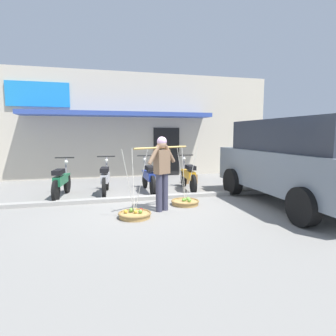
{
  "coord_description": "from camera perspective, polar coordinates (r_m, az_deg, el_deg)",
  "views": [
    {
      "loc": [
        -1.53,
        -6.65,
        1.76
      ],
      "look_at": [
        0.37,
        0.6,
        0.85
      ],
      "focal_mm": 30.32,
      "sensor_mm": 36.0,
      "label": 1
    }
  ],
  "objects": [
    {
      "name": "motorcycle_third_in_row",
      "position": [
        8.6,
        -3.91,
        -1.84
      ],
      "size": [
        0.54,
        1.82,
        1.09
      ],
      "color": "black",
      "rests_on": "ground"
    },
    {
      "name": "fruit_basket_right_side",
      "position": [
        6.09,
        -6.71,
        -9.21
      ],
      "size": [
        0.7,
        0.7,
        1.45
      ],
      "color": "#B2894C",
      "rests_on": "ground"
    },
    {
      "name": "parked_truck",
      "position": [
        7.58,
        24.58,
        1.53
      ],
      "size": [
        2.21,
        4.83,
        2.1
      ],
      "color": "slate",
      "rests_on": "ground"
    },
    {
      "name": "ground_plane",
      "position": [
        7.05,
        -1.72,
        -7.54
      ],
      "size": [
        90.0,
        90.0,
        0.0
      ],
      "primitive_type": "plane",
      "color": "gray"
    },
    {
      "name": "wooden_crate",
      "position": [
        10.19,
        4.46,
        -2.14
      ],
      "size": [
        0.44,
        0.36,
        0.32
      ],
      "primitive_type": "cube",
      "color": "olive",
      "rests_on": "ground"
    },
    {
      "name": "motorcycle_second_in_row",
      "position": [
        8.45,
        -12.45,
        -2.14
      ],
      "size": [
        0.54,
        1.82,
        1.09
      ],
      "color": "black",
      "rests_on": "ground"
    },
    {
      "name": "fruit_vendor",
      "position": [
        6.4,
        -1.23,
        -0.11
      ],
      "size": [
        1.39,
        0.81,
        1.7
      ],
      "color": "#38384C",
      "rests_on": "ground"
    },
    {
      "name": "motorcycle_end_of_row",
      "position": [
        8.83,
        4.13,
        -1.61
      ],
      "size": [
        0.54,
        1.82,
        1.09
      ],
      "color": "black",
      "rests_on": "ground"
    },
    {
      "name": "fruit_basket_left_side",
      "position": [
        7.11,
        3.48,
        -6.82
      ],
      "size": [
        0.7,
        0.7,
        1.45
      ],
      "color": "#B2894C",
      "rests_on": "ground"
    },
    {
      "name": "sidewalk_curb",
      "position": [
        7.7,
        -2.9,
        -5.92
      ],
      "size": [
        20.0,
        0.24,
        0.1
      ],
      "primitive_type": "cube",
      "color": "gray",
      "rests_on": "ground"
    },
    {
      "name": "motorcycle_nearest_shop",
      "position": [
        8.34,
        -20.65,
        -2.54
      ],
      "size": [
        0.54,
        1.81,
        1.09
      ],
      "color": "black",
      "rests_on": "ground"
    },
    {
      "name": "storefront_building",
      "position": [
        14.09,
        -10.7,
        8.19
      ],
      "size": [
        13.0,
        6.0,
        4.2
      ],
      "color": "beige",
      "rests_on": "ground"
    }
  ]
}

